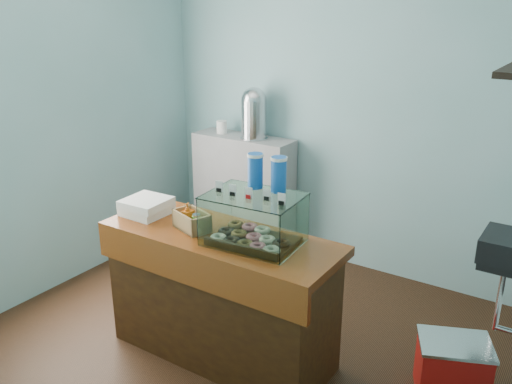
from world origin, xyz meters
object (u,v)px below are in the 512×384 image
Objects in this scene: display_case at (256,215)px; red_cooler at (452,368)px; counter at (221,295)px; coffee_urn at (254,112)px.

red_cooler is at bearing 14.09° from display_case.
red_cooler is (1.42, 0.45, -0.27)m from counter.
counter is 3.09× the size of red_cooler.
counter reaches higher than red_cooler.
display_case is 1.26× the size of coffee_urn.
red_cooler is (1.18, 0.40, -0.88)m from display_case.
counter is at bearing 174.07° from red_cooler.
counter is 1.52m from red_cooler.
red_cooler is at bearing -26.98° from coffee_urn.
display_case is 1.15× the size of red_cooler.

